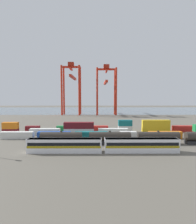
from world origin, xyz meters
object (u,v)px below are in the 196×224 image
object	(u,v)px
shipping_container_18	(156,129)
shipping_container_4	(165,135)
gantry_crane_west	(72,83)
gantry_crane_central	(106,85)
shipping_container_3	(128,135)
shipping_container_12	(113,132)
freight_tank_row	(158,138)
shipping_container_10	(79,132)
passenger_train	(103,145)
shipping_container_9	(45,132)

from	to	relation	value
shipping_container_18	shipping_container_4	bearing A→B (deg)	-93.25
shipping_container_4	gantry_crane_west	size ratio (longest dim) A/B	0.27
gantry_crane_west	gantry_crane_central	bearing A→B (deg)	0.04
shipping_container_3	shipping_container_12	distance (m)	8.60
shipping_container_4	shipping_container_12	bearing A→B (deg)	159.62
freight_tank_row	shipping_container_12	world-z (taller)	freight_tank_row
shipping_container_10	shipping_container_12	bearing A→B (deg)	0.00
shipping_container_4	shipping_container_10	distance (m)	33.33
shipping_container_3	passenger_train	bearing A→B (deg)	-119.34
passenger_train	gantry_crane_west	world-z (taller)	gantry_crane_west
shipping_container_10	shipping_container_12	size ratio (longest dim) A/B	1.00
shipping_container_4	gantry_crane_central	world-z (taller)	gantry_crane_central
shipping_container_10	gantry_crane_west	size ratio (longest dim) A/B	0.27
shipping_container_9	shipping_container_10	bearing A→B (deg)	0.00
passenger_train	shipping_container_18	bearing A→B (deg)	52.27
passenger_train	shipping_container_9	xyz separation A→B (m)	(-22.85, 24.55, -0.84)
shipping_container_3	shipping_container_9	distance (m)	33.47
passenger_train	freight_tank_row	size ratio (longest dim) A/B	0.55
shipping_container_3	shipping_container_18	world-z (taller)	same
shipping_container_3	shipping_container_10	bearing A→B (deg)	159.75
freight_tank_row	shipping_container_9	bearing A→B (deg)	159.76
shipping_container_4	shipping_container_12	world-z (taller)	same
shipping_container_4	shipping_container_18	size ratio (longest dim) A/B	1.00
passenger_train	shipping_container_3	size ratio (longest dim) A/B	6.98
freight_tank_row	shipping_container_3	size ratio (longest dim) A/B	12.77
shipping_container_3	shipping_container_12	size ratio (longest dim) A/B	0.50
shipping_container_18	shipping_container_9	bearing A→B (deg)	-171.61
shipping_container_4	shipping_container_9	xyz separation A→B (m)	(-46.44, 6.97, 0.00)
shipping_container_9	freight_tank_row	bearing A→B (deg)	-20.24
shipping_container_18	gantry_crane_central	bearing A→B (deg)	102.09
shipping_container_4	shipping_container_12	xyz separation A→B (m)	(-18.75, 6.97, 0.00)
shipping_container_3	shipping_container_10	xyz separation A→B (m)	(-18.89, 6.97, 0.00)
gantry_crane_west	gantry_crane_central	world-z (taller)	gantry_crane_west
shipping_container_9	gantry_crane_west	world-z (taller)	gantry_crane_west
passenger_train	shipping_container_3	xyz separation A→B (m)	(9.88, 17.58, -0.84)
shipping_container_12	gantry_crane_west	size ratio (longest dim) A/B	0.27
shipping_container_10	shipping_container_12	xyz separation A→B (m)	(13.85, 0.00, 0.00)
shipping_container_4	shipping_container_9	world-z (taller)	same
passenger_train	shipping_container_12	distance (m)	25.04
shipping_container_10	passenger_train	bearing A→B (deg)	-69.86
passenger_train	shipping_container_3	bearing A→B (deg)	60.66
shipping_container_3	shipping_container_4	world-z (taller)	same
shipping_container_9	shipping_container_12	bearing A→B (deg)	0.00
gantry_crane_west	shipping_container_4	bearing A→B (deg)	-64.39
shipping_container_4	shipping_container_18	xyz separation A→B (m)	(0.79, 13.93, 0.00)
passenger_train	gantry_crane_west	bearing A→B (deg)	101.42
shipping_container_9	gantry_crane_west	bearing A→B (deg)	90.30
shipping_container_10	shipping_container_12	world-z (taller)	same
passenger_train	shipping_container_9	size ratio (longest dim) A/B	3.49
shipping_container_10	gantry_crane_central	distance (m)	95.31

